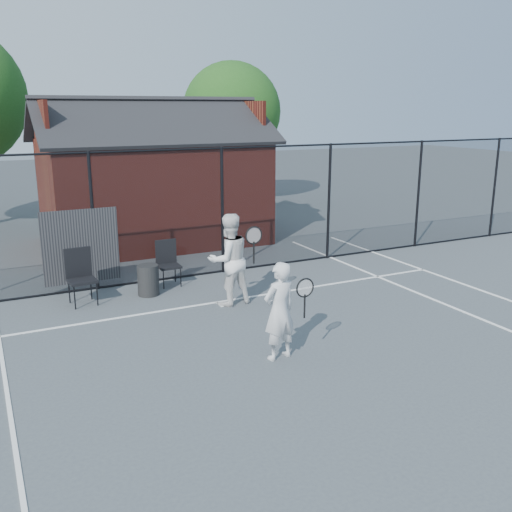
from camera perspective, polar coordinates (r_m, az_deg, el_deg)
name	(u,v)px	position (r m, az deg, el deg)	size (l,w,h in m)	color
ground	(289,358)	(9.25, 3.33, -10.17)	(80.00, 80.00, 0.00)	#484E52
court_lines	(336,394)	(8.24, 8.00, -13.51)	(11.02, 18.00, 0.01)	white
fence	(169,218)	(13.10, -8.65, 3.78)	(22.04, 3.00, 3.00)	black
clubhouse	(153,187)	(17.09, -10.26, 6.77)	(6.50, 4.36, 4.19)	maroon
tree_right	(232,112)	(23.83, -2.45, 14.21)	(3.97, 3.97, 5.70)	#332614
player_front	(280,311)	(8.95, 2.37, -5.50)	(0.74, 0.57, 1.59)	silver
player_back	(229,259)	(11.40, -2.72, -0.34)	(1.03, 0.78, 1.86)	white
chair_left	(82,278)	(11.97, -17.01, -2.13)	(0.53, 0.56, 1.11)	black
chair_right	(169,264)	(12.84, -8.69, -0.81)	(0.48, 0.50, 0.99)	black
waste_bin	(148,280)	(12.30, -10.73, -2.39)	(0.45, 0.45, 0.66)	black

